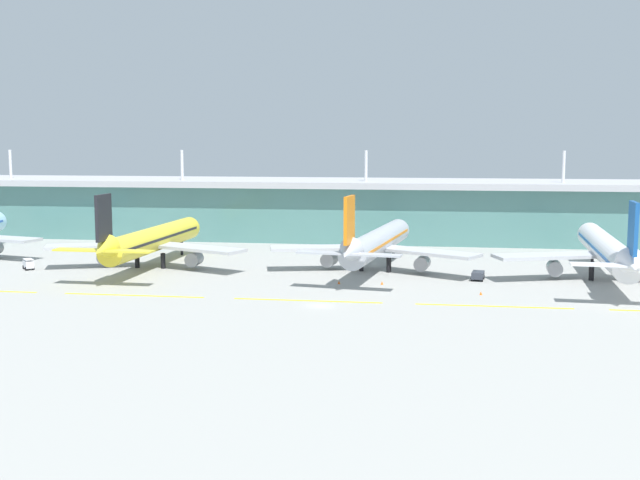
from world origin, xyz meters
The scene contains 13 objects.
ground_plane centered at (0.00, 0.00, 0.00)m, with size 600.00×600.00×0.00m, color #9E9E99.
terminal_building centered at (0.00, 97.69, 9.16)m, with size 288.00×34.00×26.91m.
airliner_near_middle centered at (-45.56, 37.54, 6.44)m, with size 48.78×59.47×18.90m.
airliner_center centered at (7.13, 40.23, 6.44)m, with size 48.31×59.96×18.90m.
airliner_far_middle centered at (56.83, 35.74, 6.45)m, with size 48.71×65.26×18.90m.
taxiway_stripe_mid_west centered at (-37.00, 4.30, 0.02)m, with size 28.00×0.70×0.04m, color yellow.
taxiway_stripe_centre centered at (-3.00, 4.30, 0.02)m, with size 28.00×0.70×0.04m, color yellow.
taxiway_stripe_mid_east centered at (31.00, 4.30, 0.02)m, with size 28.00×0.70×0.04m, color yellow.
baggage_cart centered at (-72.79, 29.96, 1.26)m, with size 3.73×3.90×2.48m.
pushback_tug centered at (29.57, 31.04, 1.10)m, with size 3.09×4.71×1.85m.
safety_cone_left_wingtip centered at (29.31, 14.69, 0.35)m, with size 0.56×0.56×0.70m, color orange.
safety_cone_nose_front centered at (0.69, 22.36, 0.35)m, with size 0.56×0.56×0.70m, color orange.
safety_cone_right_wingtip centered at (9.64, 22.90, 0.35)m, with size 0.56×0.56×0.70m, color orange.
Camera 1 is at (20.19, -136.11, 29.51)m, focal length 43.69 mm.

